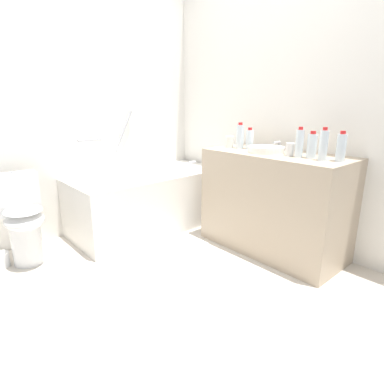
{
  "coord_description": "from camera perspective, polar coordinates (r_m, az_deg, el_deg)",
  "views": [
    {
      "loc": [
        -1.2,
        -1.66,
        1.28
      ],
      "look_at": [
        0.47,
        0.23,
        0.56
      ],
      "focal_mm": 29.55,
      "sensor_mm": 36.0,
      "label": 1
    }
  ],
  "objects": [
    {
      "name": "sink_faucet",
      "position": [
        2.92,
        15.36,
        7.95
      ],
      "size": [
        0.1,
        0.15,
        0.08
      ],
      "color": "#B0B0B6",
      "rests_on": "vanity_counter"
    },
    {
      "name": "water_bottle_5",
      "position": [
        2.57,
        18.83,
        8.34
      ],
      "size": [
        0.06,
        0.06,
        0.23
      ],
      "color": "silver",
      "rests_on": "vanity_counter"
    },
    {
      "name": "wall_right_mirror",
      "position": [
        3.1,
        16.65,
        14.38
      ],
      "size": [
        0.1,
        3.16,
        2.47
      ],
      "primitive_type": "cube",
      "color": "silver",
      "rests_on": "ground_plane"
    },
    {
      "name": "water_bottle_0",
      "position": [
        2.96,
        8.66,
        9.91
      ],
      "size": [
        0.07,
        0.07,
        0.23
      ],
      "color": "silver",
      "rests_on": "vanity_counter"
    },
    {
      "name": "drinking_glass_0",
      "position": [
        3.01,
        6.78,
        8.99
      ],
      "size": [
        0.07,
        0.07,
        0.1
      ],
      "primitive_type": "cylinder",
      "color": "white",
      "rests_on": "vanity_counter"
    },
    {
      "name": "drinking_glass_2",
      "position": [
        2.71,
        17.27,
        7.49
      ],
      "size": [
        0.06,
        0.06,
        0.09
      ],
      "primitive_type": "cylinder",
      "color": "white",
      "rests_on": "vanity_counter"
    },
    {
      "name": "wall_back_tiled",
      "position": [
        3.31,
        -20.85,
        14.08
      ],
      "size": [
        3.12,
        0.1,
        2.47
      ],
      "primitive_type": "cube",
      "color": "silver",
      "rests_on": "ground_plane"
    },
    {
      "name": "bathtub",
      "position": [
        3.34,
        -7.89,
        -1.17
      ],
      "size": [
        1.57,
        0.74,
        1.2
      ],
      "color": "silver",
      "rests_on": "ground_plane"
    },
    {
      "name": "water_bottle_2",
      "position": [
        2.56,
        20.83,
        7.82
      ],
      "size": [
        0.07,
        0.07,
        0.2
      ],
      "color": "silver",
      "rests_on": "vanity_counter"
    },
    {
      "name": "vanity_counter",
      "position": [
        2.86,
        14.47,
        -1.87
      ],
      "size": [
        0.57,
        1.23,
        0.87
      ],
      "primitive_type": "cube",
      "color": "tan",
      "rests_on": "ground_plane"
    },
    {
      "name": "sink_basin",
      "position": [
        2.77,
        13.24,
        7.5
      ],
      "size": [
        0.3,
        0.3,
        0.05
      ],
      "primitive_type": "cylinder",
      "color": "white",
      "rests_on": "vanity_counter"
    },
    {
      "name": "water_bottle_4",
      "position": [
        2.93,
        10.36,
        9.36
      ],
      "size": [
        0.07,
        0.07,
        0.19
      ],
      "color": "silver",
      "rests_on": "vanity_counter"
    },
    {
      "name": "ground_plane",
      "position": [
        2.42,
        -4.9,
        -16.23
      ],
      "size": [
        3.76,
        3.76,
        0.0
      ],
      "primitive_type": "plane",
      "color": "beige"
    },
    {
      "name": "water_bottle_3",
      "position": [
        2.5,
        25.33,
        7.31
      ],
      "size": [
        0.07,
        0.07,
        0.22
      ],
      "color": "silver",
      "rests_on": "vanity_counter"
    },
    {
      "name": "toilet",
      "position": [
        2.92,
        -28.28,
        -4.3
      ],
      "size": [
        0.35,
        0.49,
        0.74
      ],
      "rotation": [
        0.0,
        0.0,
        -1.63
      ],
      "color": "white",
      "rests_on": "ground_plane"
    },
    {
      "name": "bath_mat",
      "position": [
        2.96,
        -2.84,
        -9.71
      ],
      "size": [
        0.52,
        0.34,
        0.01
      ],
      "primitive_type": "cube",
      "color": "white",
      "rests_on": "ground_plane"
    },
    {
      "name": "drinking_glass_1",
      "position": [
        2.62,
        17.27,
        7.35
      ],
      "size": [
        0.06,
        0.06,
        0.1
      ],
      "primitive_type": "cylinder",
      "color": "white",
      "rests_on": "vanity_counter"
    },
    {
      "name": "water_bottle_1",
      "position": [
        2.48,
        22.64,
        7.83
      ],
      "size": [
        0.06,
        0.06,
        0.24
      ],
      "color": "silver",
      "rests_on": "vanity_counter"
    },
    {
      "name": "toilet_paper_roll",
      "position": [
        3.03,
        -31.07,
        -10.4
      ],
      "size": [
        0.11,
        0.11,
        0.12
      ],
      "primitive_type": "cylinder",
      "color": "white",
      "rests_on": "ground_plane"
    }
  ]
}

